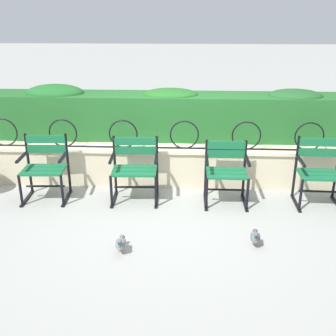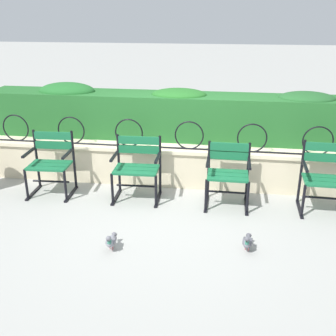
# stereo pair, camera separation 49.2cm
# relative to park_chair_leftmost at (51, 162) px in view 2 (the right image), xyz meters

# --- Properties ---
(ground_plane) EXTENTS (60.00, 60.00, 0.00)m
(ground_plane) POSITION_rel_park_chair_leftmost_xyz_m (1.70, -0.29, -0.47)
(ground_plane) COLOR #9E9E99
(stone_wall) EXTENTS (6.29, 0.41, 0.58)m
(stone_wall) POSITION_rel_park_chair_leftmost_xyz_m (1.70, 0.57, -0.17)
(stone_wall) COLOR beige
(stone_wall) RESTS_ON ground
(iron_arch_fence) EXTENTS (5.78, 0.02, 0.42)m
(iron_arch_fence) POSITION_rel_park_chair_leftmost_xyz_m (1.49, 0.49, 0.30)
(iron_arch_fence) COLOR black
(iron_arch_fence) RESTS_ON stone_wall
(hedge_row) EXTENTS (6.17, 0.69, 0.82)m
(hedge_row) POSITION_rel_park_chair_leftmost_xyz_m (1.67, 1.08, 0.49)
(hedge_row) COLOR #236028
(hedge_row) RESTS_ON stone_wall
(park_chair_leftmost) EXTENTS (0.62, 0.55, 0.88)m
(park_chair_leftmost) POSITION_rel_park_chair_leftmost_xyz_m (0.00, 0.00, 0.00)
(park_chair_leftmost) COLOR #19663D
(park_chair_leftmost) RESTS_ON ground
(park_chair_centre_left) EXTENTS (0.65, 0.54, 0.86)m
(park_chair_centre_left) POSITION_rel_park_chair_leftmost_xyz_m (1.24, 0.03, -0.00)
(park_chair_centre_left) COLOR #19663D
(park_chair_centre_left) RESTS_ON ground
(park_chair_centre_right) EXTENTS (0.57, 0.52, 0.82)m
(park_chair_centre_right) POSITION_rel_park_chair_leftmost_xyz_m (2.48, 0.00, -0.01)
(park_chair_centre_right) COLOR #19663D
(park_chair_centre_right) RESTS_ON ground
(park_chair_rightmost) EXTENTS (0.61, 0.54, 0.89)m
(park_chair_rightmost) POSITION_rel_park_chair_leftmost_xyz_m (3.72, 0.01, 0.00)
(park_chair_rightmost) COLOR #19663D
(park_chair_rightmost) RESTS_ON ground
(pigeon_near_chairs) EXTENTS (0.13, 0.29, 0.22)m
(pigeon_near_chairs) POSITION_rel_park_chair_leftmost_xyz_m (2.72, -1.14, -0.36)
(pigeon_near_chairs) COLOR slate
(pigeon_near_chairs) RESTS_ON ground
(pigeon_far_side) EXTENTS (0.11, 0.29, 0.22)m
(pigeon_far_side) POSITION_rel_park_chair_leftmost_xyz_m (1.25, -1.35, -0.36)
(pigeon_far_side) COLOR gray
(pigeon_far_side) RESTS_ON ground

